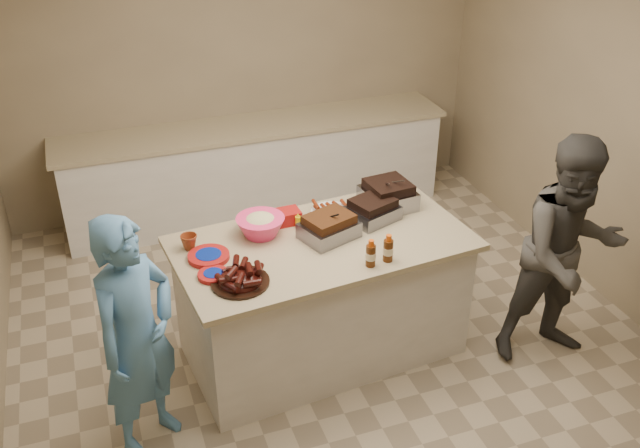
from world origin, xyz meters
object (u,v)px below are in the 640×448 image
object	(u,v)px
roasting_pan	(387,206)
guest_gray	(548,349)
mustard_bottle	(298,227)
guest_blue	(154,437)
bbq_bottle_b	(388,260)
rib_platter	(240,283)
bbq_bottle_a	(370,266)
island	(322,349)
coleslaw_bowl	(261,235)
plastic_cup	(190,249)

from	to	relation	value
roasting_pan	guest_gray	xyz separation A→B (m)	(0.94, -0.83, -0.92)
mustard_bottle	guest_blue	xyz separation A→B (m)	(-1.17, -0.66, -0.92)
roasting_pan	bbq_bottle_b	distance (m)	0.71
rib_platter	roasting_pan	size ratio (longest dim) A/B	1.07
bbq_bottle_b	mustard_bottle	distance (m)	0.71
bbq_bottle_a	guest_gray	bearing A→B (deg)	-7.04
island	bbq_bottle_a	distance (m)	1.01
island	bbq_bottle_b	size ratio (longest dim) A/B	10.47
island	coleslaw_bowl	xyz separation A→B (m)	(-0.36, 0.21, 0.92)
rib_platter	bbq_bottle_b	bearing A→B (deg)	-3.91
roasting_pan	plastic_cup	xyz separation A→B (m)	(-1.44, -0.10, 0.00)
roasting_pan	bbq_bottle_a	bearing A→B (deg)	-127.69
mustard_bottle	guest_gray	xyz separation A→B (m)	(1.64, -0.77, -0.92)
island	guest_gray	bearing A→B (deg)	-25.16
plastic_cup	bbq_bottle_b	bearing A→B (deg)	-25.63
roasting_pan	guest_gray	distance (m)	1.56
island	plastic_cup	xyz separation A→B (m)	(-0.84, 0.19, 0.92)
bbq_bottle_a	bbq_bottle_b	distance (m)	0.13
roasting_pan	guest_blue	xyz separation A→B (m)	(-1.87, -0.73, -0.92)
bbq_bottle_a	guest_blue	world-z (taller)	bbq_bottle_a
rib_platter	mustard_bottle	world-z (taller)	rib_platter
bbq_bottle_a	guest_blue	distance (m)	1.72
rib_platter	roasting_pan	bearing A→B (deg)	25.55
bbq_bottle_a	bbq_bottle_b	size ratio (longest dim) A/B	0.99
guest_blue	bbq_bottle_a	bearing A→B (deg)	-37.27
rib_platter	roasting_pan	distance (m)	1.36
island	guest_blue	size ratio (longest dim) A/B	1.24
rib_platter	guest_gray	bearing A→B (deg)	-6.56
rib_platter	guest_blue	size ratio (longest dim) A/B	0.23
rib_platter	guest_blue	bearing A→B (deg)	-167.64
island	rib_platter	bearing A→B (deg)	-160.45
rib_platter	bbq_bottle_a	size ratio (longest dim) A/B	1.94
rib_platter	coleslaw_bowl	xyz separation A→B (m)	(0.27, 0.50, -0.00)
bbq_bottle_b	guest_blue	size ratio (longest dim) A/B	0.12
plastic_cup	guest_gray	xyz separation A→B (m)	(2.38, -0.74, -0.92)
plastic_cup	guest_blue	bearing A→B (deg)	-124.23
island	guest_gray	world-z (taller)	island
bbq_bottle_a	mustard_bottle	distance (m)	0.66
plastic_cup	guest_blue	size ratio (longest dim) A/B	0.07
rib_platter	guest_gray	distance (m)	2.37
rib_platter	roasting_pan	xyz separation A→B (m)	(1.22, 0.59, 0.00)
guest_gray	mustard_bottle	bearing A→B (deg)	160.65
mustard_bottle	guest_gray	bearing A→B (deg)	-25.12
rib_platter	bbq_bottle_a	bearing A→B (deg)	-5.77
guest_blue	rib_platter	bearing A→B (deg)	-27.22
bbq_bottle_a	plastic_cup	world-z (taller)	bbq_bottle_a
island	bbq_bottle_b	bearing A→B (deg)	-55.23
bbq_bottle_a	plastic_cup	bearing A→B (deg)	150.93
rib_platter	guest_gray	size ratio (longest dim) A/B	0.22
bbq_bottle_b	plastic_cup	world-z (taller)	bbq_bottle_b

